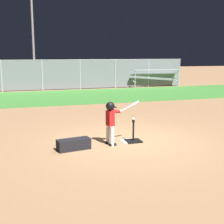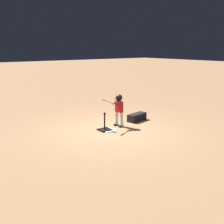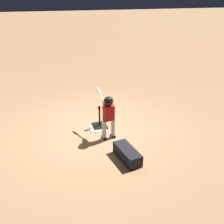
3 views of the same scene
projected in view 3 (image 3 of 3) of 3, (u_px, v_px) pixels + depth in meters
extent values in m
plane|color=#99704C|center=(96.00, 129.00, 7.31)|extent=(90.00, 90.00, 0.00)
cube|color=white|center=(98.00, 128.00, 7.32)|extent=(0.45, 0.45, 0.02)
cube|color=black|center=(100.00, 126.00, 7.42)|extent=(0.43, 0.38, 0.04)
cylinder|color=black|center=(100.00, 117.00, 7.30)|extent=(0.05, 0.05, 0.52)
cylinder|color=black|center=(99.00, 108.00, 7.18)|extent=(0.08, 0.08, 0.05)
cylinder|color=silver|center=(104.00, 130.00, 6.69)|extent=(0.12, 0.12, 0.53)
cube|color=black|center=(104.00, 138.00, 6.80)|extent=(0.19, 0.11, 0.06)
cylinder|color=silver|center=(113.00, 128.00, 6.77)|extent=(0.12, 0.12, 0.53)
cube|color=black|center=(113.00, 136.00, 6.89)|extent=(0.19, 0.11, 0.06)
cube|color=red|center=(109.00, 113.00, 6.54)|extent=(0.18, 0.29, 0.39)
sphere|color=tan|center=(109.00, 102.00, 6.40)|extent=(0.20, 0.20, 0.20)
sphere|color=black|center=(109.00, 101.00, 6.40)|extent=(0.24, 0.24, 0.24)
cube|color=black|center=(107.00, 101.00, 6.49)|extent=(0.14, 0.19, 0.01)
cylinder|color=red|center=(105.00, 105.00, 6.57)|extent=(0.32, 0.14, 0.11)
cylinder|color=red|center=(108.00, 104.00, 6.60)|extent=(0.32, 0.20, 0.11)
sphere|color=tan|center=(104.00, 103.00, 6.71)|extent=(0.10, 0.10, 0.10)
cylinder|color=silver|center=(101.00, 95.00, 6.89)|extent=(0.55, 0.09, 0.25)
cylinder|color=silver|center=(99.00, 91.00, 7.00)|extent=(0.26, 0.09, 0.15)
cylinder|color=black|center=(105.00, 103.00, 6.70)|extent=(0.04, 0.05, 0.05)
sphere|color=white|center=(99.00, 106.00, 7.15)|extent=(0.07, 0.07, 0.07)
cube|color=black|center=(127.00, 154.00, 5.94)|extent=(0.88, 0.46, 0.28)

